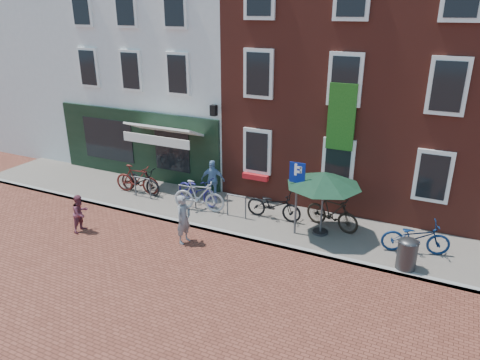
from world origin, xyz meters
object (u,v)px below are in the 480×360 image
at_px(bicycle_4, 274,205).
at_px(bicycle_5, 332,212).
at_px(bicycle_6, 416,237).
at_px(bicycle_2, 198,190).
at_px(parking_sign, 297,186).
at_px(bicycle_3, 199,196).
at_px(parasol, 324,176).
at_px(woman, 184,219).
at_px(boy, 80,213).
at_px(bicycle_1, 137,179).
at_px(bicycle_0, 140,181).
at_px(cafe_person, 213,180).
at_px(litter_bin, 407,252).

bearing_deg(bicycle_4, bicycle_5, -86.64).
relative_size(bicycle_4, bicycle_6, 1.00).
bearing_deg(bicycle_2, parking_sign, -86.74).
bearing_deg(bicycle_3, bicycle_6, -99.15).
distance_m(bicycle_4, bicycle_5, 1.99).
bearing_deg(parking_sign, parasol, 26.16).
distance_m(parking_sign, bicycle_5, 1.70).
bearing_deg(bicycle_2, bicycle_6, -78.92).
height_order(bicycle_4, bicycle_5, bicycle_5).
relative_size(woman, boy, 1.25).
bearing_deg(bicycle_1, bicycle_0, -62.47).
bearing_deg(boy, bicycle_2, -34.07).
height_order(cafe_person, bicycle_6, cafe_person).
distance_m(woman, boy, 3.57).
bearing_deg(woman, bicycle_1, 63.65).
xyz_separation_m(woman, bicycle_4, (2.00, 2.59, -0.18)).
height_order(bicycle_1, bicycle_4, bicycle_1).
xyz_separation_m(parking_sign, bicycle_4, (-1.01, 0.71, -1.14)).
relative_size(parking_sign, bicycle_1, 1.28).
relative_size(litter_bin, cafe_person, 0.65).
distance_m(parking_sign, bicycle_4, 1.68).
bearing_deg(bicycle_4, bicycle_2, 88.10).
relative_size(boy, bicycle_5, 0.67).
bearing_deg(bicycle_4, bicycle_3, 100.20).
distance_m(bicycle_0, bicycle_1, 0.12).
height_order(boy, bicycle_3, boy).
xyz_separation_m(parking_sign, cafe_person, (-3.73, 1.32, -0.88)).
bearing_deg(cafe_person, parking_sign, 145.45).
xyz_separation_m(parking_sign, bicycle_3, (-3.67, 0.18, -1.08)).
height_order(bicycle_2, bicycle_4, same).
relative_size(parking_sign, bicycle_5, 1.28).
relative_size(woman, bicycle_5, 0.84).
bearing_deg(parasol, bicycle_1, 178.66).
bearing_deg(woman, boy, 110.17).
relative_size(bicycle_2, bicycle_4, 1.00).
relative_size(bicycle_5, bicycle_6, 0.97).
distance_m(parasol, boy, 7.98).
bearing_deg(bicycle_1, bicycle_2, -91.88).
height_order(bicycle_0, bicycle_3, bicycle_3).
height_order(bicycle_0, bicycle_1, bicycle_1).
relative_size(bicycle_0, bicycle_1, 1.03).
height_order(bicycle_2, bicycle_3, bicycle_3).
bearing_deg(bicycle_3, parasol, -98.42).
relative_size(litter_bin, bicycle_0, 0.51).
bearing_deg(boy, bicycle_1, 4.50).
bearing_deg(bicycle_0, bicycle_3, -93.14).
distance_m(parking_sign, bicycle_0, 6.72).
bearing_deg(bicycle_5, woman, 138.92).
relative_size(litter_bin, bicycle_6, 0.51).
bearing_deg(woman, bicycle_3, 24.82).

